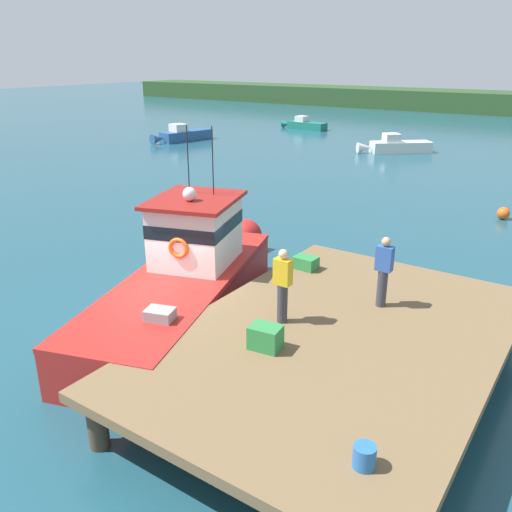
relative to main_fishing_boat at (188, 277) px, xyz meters
name	(u,v)px	position (x,y,z in m)	size (l,w,h in m)	color
ground_plane	(168,323)	(-0.03, -0.82, -1.01)	(200.00, 200.00, 0.00)	#1E4C5B
dock	(338,339)	(4.77, -0.82, 0.07)	(6.00, 9.00, 1.20)	#4C3D2D
main_fishing_boat	(188,277)	(0.00, 0.00, 0.00)	(4.88, 9.88, 4.80)	red
crate_stack_mid_dock	(306,263)	(2.49, 1.87, 0.36)	(0.60, 0.44, 0.33)	#2D8442
crate_single_by_cleat	(265,337)	(3.86, -2.15, 0.43)	(0.60, 0.44, 0.47)	#2D8442
bait_bucket	(364,456)	(6.72, -4.03, 0.36)	(0.32, 0.32, 0.34)	#2866B2
deckhand_by_the_boat	(283,284)	(3.55, -1.04, 1.05)	(0.36, 0.22, 1.63)	#383842
deckhand_further_back	(384,270)	(4.98, 0.87, 1.05)	(0.36, 0.22, 1.63)	#383842
moored_boat_far_right	(182,135)	(-20.66, 22.92, -0.53)	(2.31, 5.55, 1.39)	#285184
moored_boat_mid_harbor	(396,146)	(-4.47, 27.37, -0.54)	(4.69, 4.25, 1.34)	silver
moored_boat_outer_mooring	(304,125)	(-16.19, 34.93, -0.60)	(4.73, 1.49, 1.19)	#196B5B
mooring_buoy_spare_mooring	(503,213)	(5.23, 14.06, -0.75)	(0.52, 0.52, 0.52)	#EA5B19
mooring_buoy_channel_marker	(193,209)	(-6.27, 7.45, -0.84)	(0.34, 0.34, 0.34)	red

